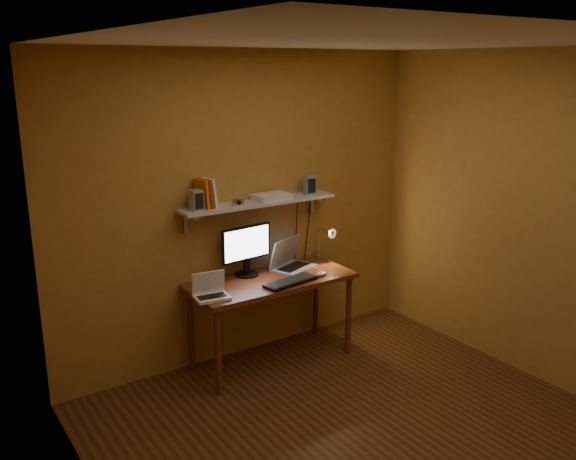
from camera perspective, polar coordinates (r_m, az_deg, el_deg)
room at (r=3.89m, az=7.75°, el=-2.38°), size 3.44×3.24×2.64m
desk at (r=5.11m, az=-1.54°, el=-5.48°), size 1.40×0.60×0.75m
wall_shelf at (r=5.07m, az=-2.77°, el=2.54°), size 1.40×0.25×0.21m
monitor at (r=5.10m, az=-3.91°, el=-1.68°), size 0.48×0.22×0.43m
laptop at (r=5.31m, az=0.15°, el=-2.86°), size 0.44×0.38×0.27m
netbook at (r=4.70m, az=-7.28°, el=-5.65°), size 0.28×0.22×0.20m
keyboard at (r=4.97m, az=0.25°, el=-4.87°), size 0.49×0.23×0.03m
mouse at (r=5.15m, az=3.16°, el=-4.11°), size 0.10×0.06×0.03m
desk_lamp at (r=5.47m, az=3.57°, el=-0.83°), size 0.09×0.23×0.38m
speaker_left at (r=4.77m, az=-8.57°, el=2.78°), size 0.09×0.09×0.16m
speaker_right at (r=5.33m, az=2.04°, el=4.25°), size 0.11×0.11×0.16m
books at (r=4.84m, az=-7.72°, el=3.42°), size 0.15×0.17×0.23m
shelf_camera at (r=4.90m, az=-4.70°, el=2.62°), size 0.10×0.05×0.06m
router at (r=5.11m, az=-1.55°, el=3.14°), size 0.30×0.20×0.05m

